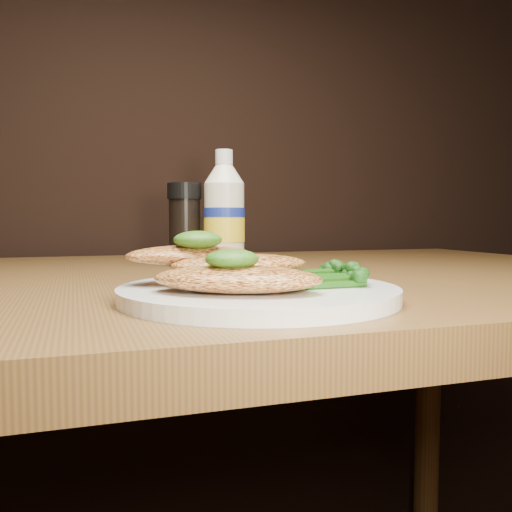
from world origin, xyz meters
name	(u,v)px	position (x,y,z in m)	size (l,w,h in m)	color
wall_back	(186,14)	(0.00, 1.50, 1.25)	(3.00, 0.01, 2.50)	black
plate	(258,293)	(-0.08, 0.80, 0.76)	(0.25, 0.25, 0.01)	white
chicken_front	(237,279)	(-0.11, 0.77, 0.77)	(0.14, 0.07, 0.02)	#E9984A
chicken_mid	(240,265)	(-0.09, 0.81, 0.78)	(0.13, 0.06, 0.02)	#E9984A
chicken_back	(190,255)	(-0.13, 0.85, 0.79)	(0.12, 0.06, 0.02)	#E9984A
pesto_front	(232,259)	(-0.11, 0.77, 0.79)	(0.04, 0.04, 0.02)	#0F3407
pesto_back	(198,240)	(-0.13, 0.83, 0.80)	(0.04, 0.04, 0.02)	#0F3407
broccolini_bundle	(309,274)	(-0.03, 0.80, 0.77)	(0.13, 0.10, 0.02)	#1C4C10
mayo_bottle	(224,209)	(-0.02, 1.14, 0.84)	(0.06, 0.06, 0.18)	#EEE4CA
pepper_grinder	(185,225)	(-0.07, 1.17, 0.81)	(0.05, 0.05, 0.13)	black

